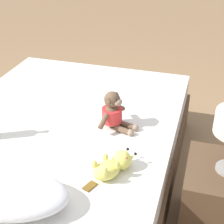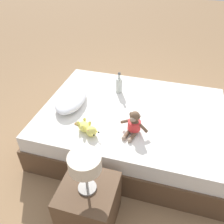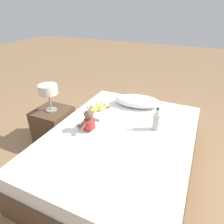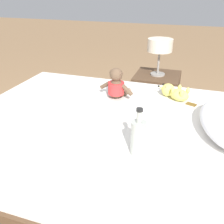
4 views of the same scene
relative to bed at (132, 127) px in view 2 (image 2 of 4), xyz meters
The scene contains 8 objects.
ground_plane 0.23m from the bed, ahead, with size 16.00×16.00×0.00m, color #93704C.
bed is the anchor object (origin of this frame).
pillow 0.76m from the bed, 94.09° to the left, with size 0.64×0.40×0.13m.
plush_monkey 0.48m from the bed, 167.96° to the right, with size 0.24×0.28×0.24m.
plush_yellow_creature 0.64m from the bed, 143.06° to the left, with size 0.21×0.31×0.10m.
glass_bottle 0.51m from the bed, 37.69° to the left, with size 0.08×0.08×0.25m.
nightstand 1.03m from the bed, behind, with size 0.43×0.43×0.45m.
bedside_lamp 1.14m from the bed, behind, with size 0.23×0.23×0.35m.
Camera 2 is at (-1.97, -0.33, 1.97)m, focal length 37.37 mm.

